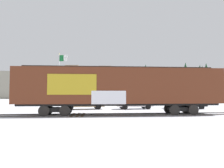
% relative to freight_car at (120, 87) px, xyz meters
% --- Properties ---
extents(ground_plane, '(260.00, 260.00, 0.00)m').
position_rel_freight_car_xyz_m(ground_plane, '(-0.39, 0.00, -2.49)').
color(ground_plane, '#B2B5BC').
extents(track, '(60.01, 2.77, 0.08)m').
position_rel_freight_car_xyz_m(track, '(1.98, 0.02, -2.45)').
color(track, '#4C4742').
rests_on(track, ground_plane).
extents(freight_car, '(17.92, 2.90, 4.33)m').
position_rel_freight_car_xyz_m(freight_car, '(0.00, 0.00, 0.00)').
color(freight_car, '#5B2B19').
rests_on(freight_car, ground_plane).
extents(flagpole, '(1.43, 0.65, 7.70)m').
position_rel_freight_car_xyz_m(flagpole, '(-7.28, 11.05, 2.52)').
color(flagpole, silver).
rests_on(flagpole, ground_plane).
extents(hillside, '(159.15, 32.84, 14.52)m').
position_rel_freight_car_xyz_m(hillside, '(-0.36, 69.67, 2.46)').
color(hillside, gray).
rests_on(hillside, ground_plane).
extents(parked_car_tan, '(4.92, 2.41, 1.72)m').
position_rel_freight_car_xyz_m(parked_car_tan, '(-3.67, 6.38, -1.61)').
color(parked_car_tan, '#9E8966').
rests_on(parked_car_tan, ground_plane).
extents(parked_car_white, '(4.36, 2.19, 1.58)m').
position_rel_freight_car_xyz_m(parked_car_white, '(2.50, 6.36, -1.68)').
color(parked_car_white, silver).
rests_on(parked_car_white, ground_plane).
extents(parked_car_black, '(4.67, 2.28, 1.61)m').
position_rel_freight_car_xyz_m(parked_car_black, '(9.03, 6.41, -1.67)').
color(parked_car_black, black).
rests_on(parked_car_black, ground_plane).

